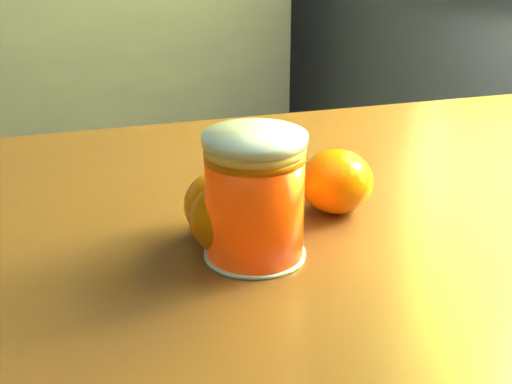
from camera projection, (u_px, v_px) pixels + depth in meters
table at (260, 326)px, 0.65m from camera, size 1.08×0.85×0.72m
juice_glass at (255, 198)px, 0.56m from camera, size 0.08×0.08×0.10m
orange_front at (224, 205)px, 0.60m from camera, size 0.07×0.07×0.06m
orange_back at (337, 181)px, 0.64m from camera, size 0.07×0.07×0.06m
orange_extra at (230, 218)px, 0.57m from camera, size 0.08×0.08×0.06m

